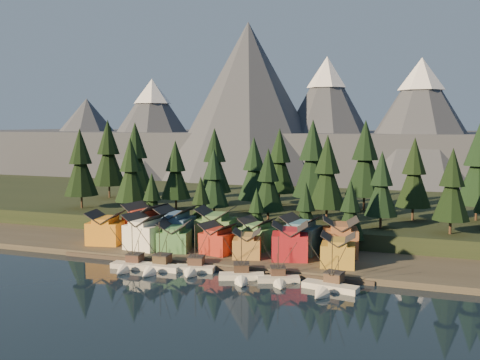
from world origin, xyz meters
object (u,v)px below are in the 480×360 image
(boat_2, at_px, (156,261))
(house_back_0, at_px, (145,221))
(house_front_0, at_px, (106,227))
(house_front_1, at_px, (145,230))
(boat_6, at_px, (328,281))
(boat_3, at_px, (193,262))
(boat_4, at_px, (241,270))
(boat_5, at_px, (279,274))
(house_back_1, at_px, (175,224))
(boat_1, at_px, (129,260))

(boat_2, distance_m, house_back_0, 28.29)
(house_front_0, xyz_separation_m, house_front_1, (13.31, -1.55, 0.22))
(boat_6, relative_size, house_front_1, 1.30)
(boat_3, distance_m, boat_4, 12.94)
(boat_2, distance_m, house_front_1, 18.29)
(boat_6, distance_m, house_front_1, 54.74)
(boat_5, relative_size, house_back_1, 1.10)
(boat_1, xyz_separation_m, house_front_0, (-17.34, 16.42, 3.87))
(boat_5, distance_m, house_back_1, 42.61)
(boat_4, xyz_separation_m, house_front_1, (-32.48, 14.24, 4.20))
(boat_1, xyz_separation_m, boat_3, (15.68, 2.70, 0.09))
(boat_2, relative_size, boat_6, 0.96)
(boat_4, bearing_deg, boat_2, 159.92)
(house_back_0, bearing_deg, house_front_0, -128.21)
(boat_3, relative_size, house_back_0, 1.09)
(boat_2, height_order, boat_5, boat_2)
(boat_3, distance_m, house_back_0, 32.74)
(boat_6, bearing_deg, house_front_1, 173.79)
(boat_3, xyz_separation_m, house_back_1, (-14.94, 20.71, 4.40))
(house_front_1, height_order, house_back_0, house_back_0)
(boat_6, bearing_deg, boat_5, 178.86)
(boat_4, height_order, house_back_0, house_back_0)
(boat_1, height_order, house_front_1, boat_1)
(boat_3, height_order, house_back_1, house_back_1)
(boat_5, bearing_deg, boat_2, 160.86)
(boat_2, xyz_separation_m, house_back_0, (-15.89, 22.93, 4.67))
(boat_3, bearing_deg, house_back_1, 116.15)
(house_front_1, relative_size, house_back_0, 0.91)
(boat_1, height_order, boat_2, boat_2)
(house_back_1, bearing_deg, house_back_0, 179.03)
(boat_1, bearing_deg, house_back_0, 107.86)
(boat_3, bearing_deg, boat_1, -179.89)
(boat_1, xyz_separation_m, boat_5, (36.92, 1.40, -0.23))
(boat_1, relative_size, boat_5, 1.09)
(boat_2, bearing_deg, boat_6, -2.88)
(boat_1, bearing_deg, boat_2, 3.17)
(boat_6, relative_size, house_back_1, 1.30)
(house_back_0, bearing_deg, house_back_1, 9.13)
(boat_1, relative_size, house_front_0, 1.18)
(boat_3, height_order, house_back_0, house_back_0)
(house_back_1, bearing_deg, house_front_0, -158.29)
(boat_2, xyz_separation_m, house_back_1, (-6.13, 22.67, 4.44))
(boat_2, relative_size, house_back_1, 1.26)
(boat_1, height_order, house_front_0, boat_1)
(house_back_0, height_order, house_back_1, house_back_0)
(boat_2, distance_m, boat_3, 9.03)
(boat_6, distance_m, house_back_1, 53.55)
(house_front_1, bearing_deg, house_back_1, 69.02)
(boat_1, bearing_deg, house_back_1, 85.18)
(boat_4, height_order, house_front_0, boat_4)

